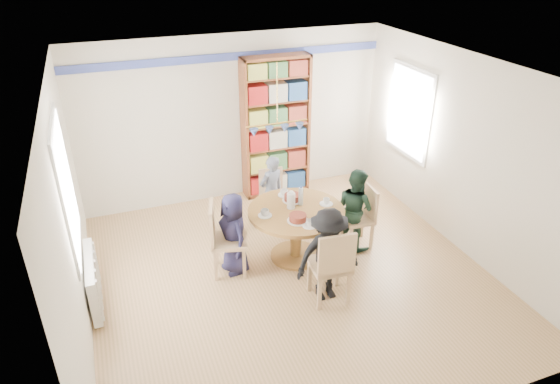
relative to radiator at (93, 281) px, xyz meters
name	(u,v)px	position (x,y,z in m)	size (l,w,h in m)	color
ground	(291,275)	(2.42, -0.30, -0.35)	(5.00, 5.00, 0.00)	tan
room_shell	(249,139)	(2.16, 0.57, 1.30)	(5.00, 5.00, 5.00)	white
radiator	(93,281)	(0.00, 0.00, 0.00)	(0.12, 1.00, 0.60)	silver
dining_table	(296,222)	(2.64, 0.08, 0.21)	(1.30, 1.30, 0.75)	brown
chair_left	(222,236)	(1.62, 0.10, 0.21)	(0.55, 0.55, 1.02)	tan
chair_right	(363,214)	(3.65, 0.05, 0.14)	(0.43, 0.43, 0.90)	tan
chair_far	(273,193)	(2.69, 1.14, 0.12)	(0.39, 0.39, 0.85)	tan
chair_near	(332,264)	(2.68, -0.96, 0.22)	(0.49, 0.49, 1.03)	tan
person_left	(234,234)	(1.77, 0.09, 0.22)	(0.55, 0.36, 1.13)	#181733
person_right	(355,208)	(3.54, 0.09, 0.24)	(0.58, 0.45, 1.19)	#172E21
person_far	(271,192)	(2.62, 1.00, 0.23)	(0.42, 0.28, 1.15)	gray
person_near	(328,255)	(2.67, -0.85, 0.27)	(0.80, 0.46, 1.24)	black
bookshelf	(276,129)	(3.07, 2.04, 0.81)	(1.12, 0.34, 2.35)	brown
tableware	(294,205)	(2.62, 0.11, 0.46)	(1.06, 1.06, 0.28)	white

